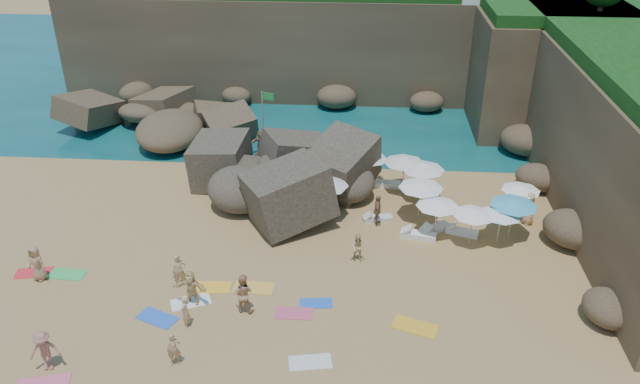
# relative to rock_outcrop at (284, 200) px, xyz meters

# --- Properties ---
(ground) EXTENTS (120.00, 120.00, 0.00)m
(ground) POSITION_rel_rock_outcrop_xyz_m (0.31, -5.50, 0.00)
(ground) COLOR tan
(ground) RESTS_ON ground
(seawater) EXTENTS (120.00, 120.00, 0.00)m
(seawater) POSITION_rel_rock_outcrop_xyz_m (0.31, 24.50, 0.00)
(seawater) COLOR #0C4751
(seawater) RESTS_ON ground
(cliff_back) EXTENTS (44.00, 8.00, 8.00)m
(cliff_back) POSITION_rel_rock_outcrop_xyz_m (2.31, 19.50, 4.00)
(cliff_back) COLOR brown
(cliff_back) RESTS_ON ground
(cliff_right) EXTENTS (8.00, 30.00, 8.00)m
(cliff_right) POSITION_rel_rock_outcrop_xyz_m (19.31, 2.50, 4.00)
(cliff_right) COLOR brown
(cliff_right) RESTS_ON ground
(cliff_corner) EXTENTS (10.00, 12.00, 8.00)m
(cliff_corner) POSITION_rel_rock_outcrop_xyz_m (17.31, 14.50, 4.00)
(cliff_corner) COLOR brown
(cliff_corner) RESTS_ON ground
(rock_promontory) EXTENTS (12.00, 7.00, 2.00)m
(rock_promontory) POSITION_rel_rock_outcrop_xyz_m (-10.69, 10.50, 0.00)
(rock_promontory) COLOR brown
(rock_promontory) RESTS_ON ground
(marina_masts) EXTENTS (3.10, 0.10, 6.00)m
(marina_masts) POSITION_rel_rock_outcrop_xyz_m (-16.19, 24.50, 3.00)
(marina_masts) COLOR white
(marina_masts) RESTS_ON ground
(rock_outcrop) EXTENTS (10.77, 9.71, 3.52)m
(rock_outcrop) POSITION_rel_rock_outcrop_xyz_m (0.00, 0.00, 0.00)
(rock_outcrop) COLOR brown
(rock_outcrop) RESTS_ON ground
(flag_pole) EXTENTS (0.82, 0.26, 4.24)m
(flag_pole) POSITION_rel_rock_outcrop_xyz_m (-1.98, 6.60, 2.71)
(flag_pole) COLOR silver
(flag_pole) RESTS_ON ground
(parasol_0) EXTENTS (2.39, 2.39, 2.26)m
(parasol_0) POSITION_rel_rock_outcrop_xyz_m (6.91, 1.62, 2.07)
(parasol_0) COLOR silver
(parasol_0) RESTS_ON ground
(parasol_1) EXTENTS (2.22, 2.22, 2.10)m
(parasol_1) POSITION_rel_rock_outcrop_xyz_m (4.87, 2.27, 1.93)
(parasol_1) COLOR silver
(parasol_1) RESTS_ON ground
(parasol_2) EXTENTS (2.10, 2.10, 1.98)m
(parasol_2) POSITION_rel_rock_outcrop_xyz_m (13.09, -0.89, 1.82)
(parasol_2) COLOR silver
(parasol_2) RESTS_ON ground
(parasol_3) EXTENTS (2.42, 2.42, 2.29)m
(parasol_3) POSITION_rel_rock_outcrop_xyz_m (7.66, -1.47, 2.10)
(parasol_3) COLOR silver
(parasol_3) RESTS_ON ground
(parasol_4) EXTENTS (2.13, 2.13, 2.02)m
(parasol_4) POSITION_rel_rock_outcrop_xyz_m (10.14, -3.76, 1.85)
(parasol_4) COLOR silver
(parasol_4) RESTS_ON ground
(parasol_5) EXTENTS (2.22, 2.22, 2.10)m
(parasol_5) POSITION_rel_rock_outcrop_xyz_m (8.40, -3.12, 1.93)
(parasol_5) COLOR silver
(parasol_5) RESTS_ON ground
(parasol_6) EXTENTS (2.17, 2.17, 2.05)m
(parasol_6) POSITION_rel_rock_outcrop_xyz_m (2.12, 0.18, 1.88)
(parasol_6) COLOR silver
(parasol_6) RESTS_ON ground
(parasol_8) EXTENTS (2.45, 2.45, 2.32)m
(parasol_8) POSITION_rel_rock_outcrop_xyz_m (7.92, 0.71, 2.12)
(parasol_8) COLOR silver
(parasol_8) RESTS_ON ground
(parasol_9) EXTENTS (2.54, 2.54, 2.41)m
(parasol_9) POSITION_rel_rock_outcrop_xyz_m (2.53, -1.76, 2.21)
(parasol_9) COLOR silver
(parasol_9) RESTS_ON ground
(parasol_10) EXTENTS (2.42, 2.42, 2.29)m
(parasol_10) POSITION_rel_rock_outcrop_xyz_m (12.26, -3.01, 2.10)
(parasol_10) COLOR silver
(parasol_10) RESTS_ON ground
(parasol_11) EXTENTS (2.09, 2.09, 1.98)m
(parasol_11) POSITION_rel_rock_outcrop_xyz_m (11.57, -3.58, 1.81)
(parasol_11) COLOR silver
(parasol_11) RESTS_ON ground
(lounger_0) EXTENTS (2.08, 1.12, 0.31)m
(lounger_0) POSITION_rel_rock_outcrop_xyz_m (0.49, -1.83, 0.15)
(lounger_0) COLOR silver
(lounger_0) RESTS_ON ground
(lounger_1) EXTENTS (1.95, 0.78, 0.30)m
(lounger_1) POSITION_rel_rock_outcrop_xyz_m (5.86, 2.19, 0.15)
(lounger_1) COLOR white
(lounger_1) RESTS_ON ground
(lounger_2) EXTENTS (1.68, 0.86, 0.25)m
(lounger_2) POSITION_rel_rock_outcrop_xyz_m (5.42, -1.86, 0.12)
(lounger_2) COLOR silver
(lounger_2) RESTS_ON ground
(lounger_3) EXTENTS (1.79, 1.06, 0.26)m
(lounger_3) POSITION_rel_rock_outcrop_xyz_m (9.86, -2.92, 0.13)
(lounger_3) COLOR white
(lounger_3) RESTS_ON ground
(lounger_4) EXTENTS (1.93, 0.96, 0.29)m
(lounger_4) POSITION_rel_rock_outcrop_xyz_m (7.54, -3.43, 0.14)
(lounger_4) COLOR white
(lounger_4) RESTS_ON ground
(lounger_5) EXTENTS (1.77, 1.51, 0.27)m
(lounger_5) POSITION_rel_rock_outcrop_xyz_m (8.46, -2.72, 0.14)
(lounger_5) COLOR silver
(lounger_5) RESTS_ON ground
(towel_0) EXTENTS (1.95, 1.48, 0.03)m
(towel_0) POSITION_rel_rock_outcrop_xyz_m (-4.15, -10.76, 0.02)
(towel_0) COLOR blue
(towel_0) RESTS_ON ground
(towel_2) EXTENTS (1.86, 1.01, 0.03)m
(towel_2) POSITION_rel_rock_outcrop_xyz_m (-2.32, -8.45, 0.02)
(towel_2) COLOR yellow
(towel_2) RESTS_ON ground
(towel_3) EXTENTS (1.78, 0.95, 0.03)m
(towel_3) POSITION_rel_rock_outcrop_xyz_m (-9.42, -7.96, 0.02)
(towel_3) COLOR green
(towel_3) RESTS_ON ground
(towel_4) EXTENTS (1.90, 1.02, 0.03)m
(towel_4) POSITION_rel_rock_outcrop_xyz_m (-0.34, -8.33, 0.02)
(towel_4) COLOR gold
(towel_4) RESTS_ON ground
(towel_5) EXTENTS (1.95, 1.51, 0.03)m
(towel_5) POSITION_rel_rock_outcrop_xyz_m (-2.99, -9.57, 0.02)
(towel_5) COLOR white
(towel_5) RESTS_ON ground
(towel_7) EXTENTS (1.81, 1.15, 0.03)m
(towel_7) POSITION_rel_rock_outcrop_xyz_m (-11.07, -7.95, 0.01)
(towel_7) COLOR red
(towel_7) RESTS_ON ground
(towel_8) EXTENTS (1.55, 0.91, 0.03)m
(towel_8) POSITION_rel_rock_outcrop_xyz_m (2.63, -9.25, 0.01)
(towel_8) COLOR blue
(towel_8) RESTS_ON ground
(towel_9) EXTENTS (1.68, 0.85, 0.03)m
(towel_9) POSITION_rel_rock_outcrop_xyz_m (1.72, -10.01, 0.01)
(towel_9) COLOR #CB4F67
(towel_9) RESTS_ON ground
(towel_10) EXTENTS (2.09, 1.52, 0.03)m
(towel_10) POSITION_rel_rock_outcrop_xyz_m (6.96, -10.49, 0.02)
(towel_10) COLOR gold
(towel_10) RESTS_ON ground
(towel_13) EXTENTS (1.82, 1.14, 0.03)m
(towel_13) POSITION_rel_rock_outcrop_xyz_m (2.69, -12.92, 0.01)
(towel_13) COLOR silver
(towel_13) RESTS_ON ground
(person_stand_0) EXTENTS (0.74, 0.64, 1.72)m
(person_stand_0) POSITION_rel_rock_outcrop_xyz_m (-3.74, -8.43, 0.86)
(person_stand_0) COLOR tan
(person_stand_0) RESTS_ON ground
(person_stand_1) EXTENTS (1.01, 0.84, 1.89)m
(person_stand_1) POSITION_rel_rock_outcrop_xyz_m (-0.50, -9.95, 0.94)
(person_stand_1) COLOR tan
(person_stand_1) RESTS_ON ground
(person_stand_2) EXTENTS (1.00, 0.96, 1.52)m
(person_stand_2) POSITION_rel_rock_outcrop_xyz_m (-2.55, 0.82, 0.76)
(person_stand_2) COLOR tan
(person_stand_2) RESTS_ON ground
(person_stand_3) EXTENTS (0.46, 1.03, 1.74)m
(person_stand_3) POSITION_rel_rock_outcrop_xyz_m (5.39, -2.24, 0.87)
(person_stand_3) COLOR #8F6847
(person_stand_3) RESTS_ON ground
(person_stand_4) EXTENTS (0.86, 1.03, 1.85)m
(person_stand_4) POSITION_rel_rock_outcrop_xyz_m (13.50, -1.54, 0.93)
(person_stand_4) COLOR tan
(person_stand_4) RESTS_ON ground
(person_stand_5) EXTENTS (1.49, 0.98, 1.56)m
(person_stand_5) POSITION_rel_rock_outcrop_xyz_m (-2.33, 6.49, 0.78)
(person_stand_5) COLOR #A16550
(person_stand_5) RESTS_ON ground
(person_stand_6) EXTENTS (0.44, 0.61, 1.57)m
(person_stand_6) POSITION_rel_rock_outcrop_xyz_m (-2.74, -11.14, 0.78)
(person_stand_6) COLOR #E1B380
(person_stand_6) RESTS_ON ground
(person_lie_0) EXTENTS (1.58, 2.03, 0.48)m
(person_lie_0) POSITION_rel_rock_outcrop_xyz_m (-7.46, -14.01, 0.24)
(person_lie_0) COLOR #AA6B55
(person_lie_0) RESTS_ON ground
(person_lie_2) EXTENTS (1.40, 1.97, 0.48)m
(person_lie_2) POSITION_rel_rock_outcrop_xyz_m (-10.49, -8.41, 0.24)
(person_lie_2) COLOR #A57952
(person_lie_2) RESTS_ON ground
(person_lie_3) EXTENTS (1.80, 1.90, 0.45)m
(person_lie_3) POSITION_rel_rock_outcrop_xyz_m (-2.88, -9.62, 0.22)
(person_lie_3) COLOR #DFBA75
(person_lie_3) RESTS_ON ground
(person_lie_4) EXTENTS (0.99, 1.56, 0.35)m
(person_lie_4) POSITION_rel_rock_outcrop_xyz_m (-2.59, -13.38, 0.17)
(person_lie_4) COLOR tan
(person_lie_4) RESTS_ON ground
(person_lie_5) EXTENTS (1.04, 1.59, 0.55)m
(person_lie_5) POSITION_rel_rock_outcrop_xyz_m (4.42, -5.78, 0.28)
(person_lie_5) COLOR #D7B37A
(person_lie_5) RESTS_ON ground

